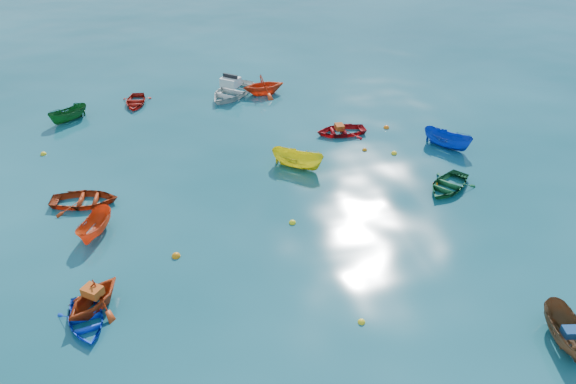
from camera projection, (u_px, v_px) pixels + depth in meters
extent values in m
plane|color=#0A3C48|center=(318.00, 259.00, 24.64)|extent=(160.00, 160.00, 0.00)
imported|color=blue|center=(87.00, 324.00, 21.36)|extent=(2.38, 3.03, 0.57)
imported|color=brown|center=(564.00, 343.00, 20.54)|extent=(1.83, 3.21, 1.17)
imported|color=#B83811|center=(96.00, 309.00, 22.04)|extent=(3.45, 3.49, 1.39)
imported|color=yellow|center=(297.00, 168.00, 31.37)|extent=(3.11, 2.86, 1.19)
imported|color=#124D26|center=(447.00, 189.00, 29.51)|extent=(3.88, 3.67, 0.65)
imported|color=#A42D0D|center=(85.00, 204.00, 28.30)|extent=(3.71, 2.97, 0.69)
imported|color=#EB4716|center=(97.00, 234.00, 26.15)|extent=(2.05, 2.85, 1.04)
imported|color=#AD0E13|center=(341.00, 134.00, 34.94)|extent=(3.21, 2.39, 0.64)
imported|color=#0D33A6|center=(446.00, 147.00, 33.42)|extent=(2.68, 3.12, 1.17)
imported|color=#A8160E|center=(136.00, 104.00, 38.76)|extent=(2.46, 3.11, 0.58)
imported|color=red|center=(264.00, 94.00, 40.27)|extent=(3.08, 2.70, 1.55)
imported|color=#124E1D|center=(70.00, 121.00, 36.48)|extent=(2.80, 2.34, 1.04)
imported|color=silver|center=(231.00, 96.00, 40.01)|extent=(5.24, 5.31, 1.50)
cube|color=navy|center=(571.00, 332.00, 20.02)|extent=(0.69, 0.58, 0.29)
cube|color=#D85016|center=(93.00, 291.00, 21.60)|extent=(0.92, 0.90, 0.36)
cube|color=#AF4311|center=(339.00, 127.00, 34.66)|extent=(0.53, 0.68, 0.32)
sphere|color=yellow|center=(361.00, 322.00, 21.41)|extent=(0.29, 0.29, 0.29)
sphere|color=orange|center=(435.00, 184.00, 29.86)|extent=(0.29, 0.29, 0.29)
sphere|color=orange|center=(176.00, 257.00, 24.76)|extent=(0.39, 0.39, 0.39)
sphere|color=yellow|center=(292.00, 223.00, 26.89)|extent=(0.34, 0.34, 0.34)
sphere|color=orange|center=(365.00, 150.00, 33.09)|extent=(0.29, 0.29, 0.29)
sphere|color=yellow|center=(44.00, 154.00, 32.67)|extent=(0.34, 0.34, 0.34)
sphere|color=orange|center=(386.00, 128.00, 35.61)|extent=(0.37, 0.37, 0.37)
sphere|color=yellow|center=(394.00, 154.00, 32.73)|extent=(0.34, 0.34, 0.34)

